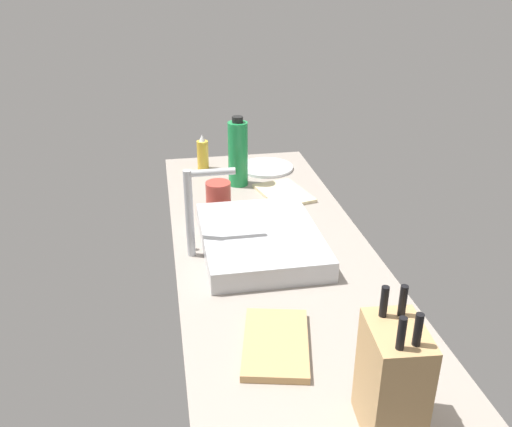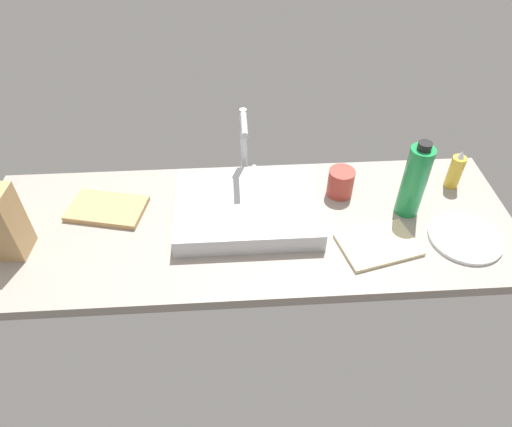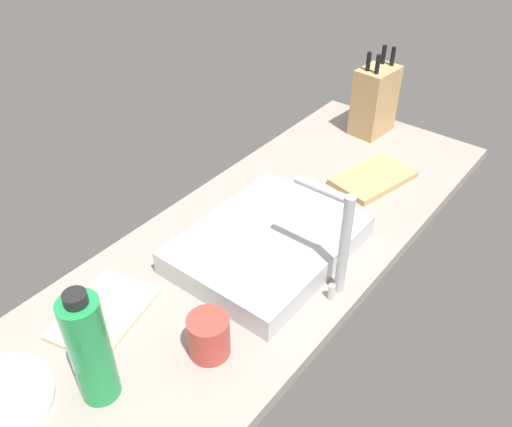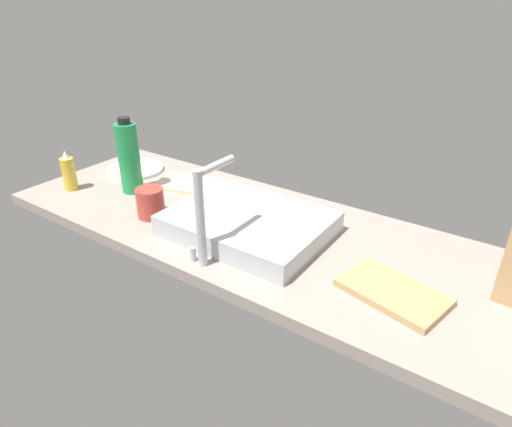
% 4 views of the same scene
% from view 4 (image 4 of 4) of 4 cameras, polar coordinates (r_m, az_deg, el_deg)
% --- Properties ---
extents(countertop_slab, '(1.70, 0.59, 0.04)m').
position_cam_4_polar(countertop_slab, '(1.34, 0.01, -2.46)').
color(countertop_slab, gray).
rests_on(countertop_slab, ground).
extents(sink_basin, '(0.45, 0.34, 0.06)m').
position_cam_4_polar(sink_basin, '(1.29, -0.87, -1.33)').
color(sink_basin, '#B7BABF').
rests_on(sink_basin, countertop_slab).
extents(faucet, '(0.06, 0.15, 0.27)m').
position_cam_4_polar(faucet, '(1.10, -6.81, 0.63)').
color(faucet, '#B7BABF').
rests_on(faucet, countertop_slab).
extents(cutting_board, '(0.27, 0.20, 0.02)m').
position_cam_4_polar(cutting_board, '(1.10, 17.37, -9.74)').
color(cutting_board, tan).
rests_on(cutting_board, countertop_slab).
extents(soap_bottle, '(0.05, 0.05, 0.15)m').
position_cam_4_polar(soap_bottle, '(1.70, -23.15, 4.89)').
color(soap_bottle, gold).
rests_on(soap_bottle, countertop_slab).
extents(water_bottle, '(0.07, 0.07, 0.27)m').
position_cam_4_polar(water_bottle, '(1.59, -16.19, 7.00)').
color(water_bottle, '#1E8E47').
rests_on(water_bottle, countertop_slab).
extents(dinner_plate, '(0.22, 0.22, 0.01)m').
position_cam_4_polar(dinner_plate, '(1.82, -15.43, 5.57)').
color(dinner_plate, white).
rests_on(dinner_plate, countertop_slab).
extents(dish_towel, '(0.26, 0.20, 0.01)m').
position_cam_4_polar(dish_towel, '(1.64, -8.78, 3.86)').
color(dish_towel, beige).
rests_on(dish_towel, countertop_slab).
extents(coffee_mug, '(0.09, 0.09, 0.09)m').
position_cam_4_polar(coffee_mug, '(1.42, -13.57, 1.38)').
color(coffee_mug, '#B23D33').
rests_on(coffee_mug, countertop_slab).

